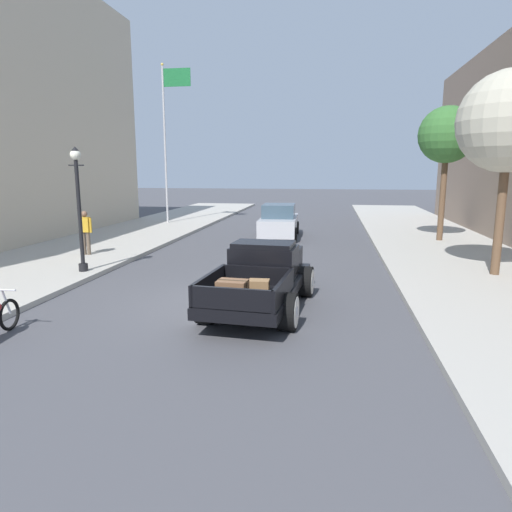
{
  "coord_description": "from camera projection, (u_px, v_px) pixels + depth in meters",
  "views": [
    {
      "loc": [
        2.61,
        -10.73,
        3.3
      ],
      "look_at": [
        0.63,
        1.31,
        1.0
      ],
      "focal_mm": 32.12,
      "sensor_mm": 36.0,
      "label": 1
    }
  ],
  "objects": [
    {
      "name": "pedestrian_sidewalk_left",
      "position": [
        85.0,
        230.0,
        17.12
      ],
      "size": [
        0.53,
        0.22,
        1.65
      ],
      "color": "brown",
      "rests_on": "sidewalk_left"
    },
    {
      "name": "car_background_silver",
      "position": [
        279.0,
        222.0,
        22.6
      ],
      "size": [
        1.99,
        4.36,
        1.65
      ],
      "color": "#B7B7BC",
      "rests_on": "ground"
    },
    {
      "name": "hotrod_truck_black",
      "position": [
        263.0,
        276.0,
        11.18
      ],
      "size": [
        2.44,
        5.03,
        1.58
      ],
      "color": "black",
      "rests_on": "ground"
    },
    {
      "name": "street_tree_nearest",
      "position": [
        509.0,
        122.0,
        13.21
      ],
      "size": [
        2.93,
        2.93,
        5.99
      ],
      "color": "brown",
      "rests_on": "sidewalk_right"
    },
    {
      "name": "street_tree_second",
      "position": [
        447.0,
        136.0,
        20.01
      ],
      "size": [
        2.47,
        2.47,
        5.9
      ],
      "color": "brown",
      "rests_on": "sidewalk_right"
    },
    {
      "name": "street_lamp_near",
      "position": [
        79.0,
        200.0,
        14.07
      ],
      "size": [
        0.5,
        0.32,
        3.85
      ],
      "color": "black",
      "rests_on": "sidewalk_left"
    },
    {
      "name": "ground_plane",
      "position": [
        223.0,
        304.0,
        11.43
      ],
      "size": [
        140.0,
        140.0,
        0.0
      ],
      "primitive_type": "plane",
      "color": "#47474C"
    },
    {
      "name": "flagpole",
      "position": [
        168.0,
        127.0,
        26.75
      ],
      "size": [
        1.74,
        0.16,
        9.16
      ],
      "color": "#B2B2B7",
      "rests_on": "sidewalk_left"
    }
  ]
}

